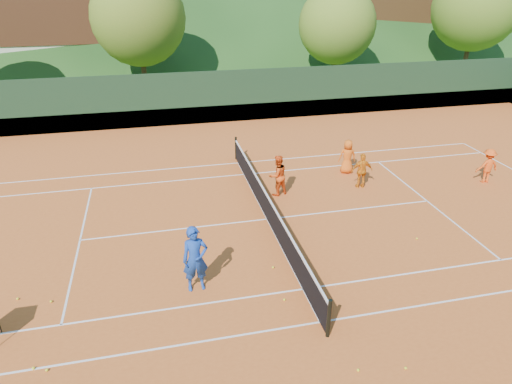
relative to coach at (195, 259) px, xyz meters
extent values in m
plane|color=#2E5119|center=(2.89, 3.40, -0.99)|extent=(400.00, 400.00, 0.00)
cube|color=#BC541E|center=(2.89, 3.40, -0.98)|extent=(40.00, 24.00, 0.02)
imported|color=#183F9C|center=(0.00, 0.00, 0.00)|extent=(0.74, 0.52, 1.95)
imported|color=#EB4F14|center=(3.78, 5.28, -0.15)|extent=(0.96, 0.86, 1.64)
imported|color=orange|center=(7.30, 5.15, -0.24)|extent=(0.90, 0.45, 1.48)
imported|color=orange|center=(7.33, 6.71, -0.22)|extent=(0.82, 0.62, 1.51)
imported|color=#F35315|center=(12.63, 4.48, -0.24)|extent=(0.96, 0.56, 1.47)
sphere|color=yellow|center=(-3.59, -2.22, -0.94)|extent=(0.07, 0.07, 0.07)
sphere|color=yellow|center=(3.32, 0.64, -0.94)|extent=(0.07, 0.07, 0.07)
sphere|color=yellow|center=(2.32, 0.43, -0.94)|extent=(0.07, 0.07, 0.07)
sphere|color=yellow|center=(4.22, -3.95, -0.94)|extent=(0.07, 0.07, 0.07)
sphere|color=yellow|center=(-0.21, 1.30, -0.94)|extent=(0.07, 0.07, 0.07)
sphere|color=yellow|center=(-4.80, 0.58, -0.94)|extent=(0.07, 0.07, 0.07)
sphere|color=yellow|center=(3.16, -3.77, -0.94)|extent=(0.07, 0.07, 0.07)
sphere|color=yellow|center=(2.24, -1.08, -0.94)|extent=(0.07, 0.07, 0.07)
sphere|color=yellow|center=(7.40, 0.94, -0.94)|extent=(0.07, 0.07, 0.07)
sphere|color=yellow|center=(-3.90, 0.26, -0.94)|extent=(0.07, 0.07, 0.07)
sphere|color=yellow|center=(-3.89, -2.09, -0.94)|extent=(0.07, 0.07, 0.07)
cube|color=silver|center=(2.89, -2.09, -0.97)|extent=(23.77, 0.06, 0.00)
cube|color=white|center=(2.89, 8.88, -0.97)|extent=(23.77, 0.06, 0.00)
cube|color=white|center=(2.89, -0.72, -0.97)|extent=(23.77, 0.06, 0.00)
cube|color=white|center=(2.89, 7.51, -0.97)|extent=(23.77, 0.06, 0.00)
cube|color=silver|center=(-3.51, 3.40, -0.97)|extent=(0.06, 8.23, 0.00)
cube|color=silver|center=(9.29, 3.40, -0.97)|extent=(0.06, 8.23, 0.00)
cube|color=white|center=(2.89, 3.40, -0.97)|extent=(12.80, 0.06, 0.00)
cube|color=white|center=(2.89, 3.40, -0.97)|extent=(0.06, 10.97, 0.00)
cube|color=black|center=(2.89, 3.40, -0.52)|extent=(0.03, 11.97, 0.90)
cube|color=white|center=(2.89, 3.40, -0.05)|extent=(0.05, 11.97, 0.06)
cylinder|color=black|center=(2.89, -2.59, -0.42)|extent=(0.10, 0.10, 1.10)
cylinder|color=black|center=(2.89, 9.38, -0.42)|extent=(0.10, 0.10, 1.10)
cube|color=black|center=(2.89, 15.40, 0.53)|extent=(40.00, 0.05, 3.00)
cube|color=#1A5E26|center=(2.89, 15.40, -0.47)|extent=(40.40, 0.05, 1.00)
cube|color=beige|center=(-7.11, 33.40, 0.45)|extent=(12.00, 9.00, 2.88)
cube|color=#3B1E10|center=(-7.11, 33.40, 4.13)|extent=(12.24, 9.18, 4.48)
cube|color=beige|center=(8.89, 37.40, 0.27)|extent=(11.00, 8.00, 2.52)
cube|color=#37210F|center=(8.89, 37.40, 3.49)|extent=(11.22, 8.16, 3.92)
cube|color=beige|center=(22.89, 33.40, 0.36)|extent=(10.00, 8.00, 2.70)
cube|color=#3A2210|center=(22.89, 33.40, 3.81)|extent=(10.20, 8.16, 4.20)
cylinder|color=#41291A|center=(-1.11, 23.40, 0.45)|extent=(0.36, 0.36, 2.88)
sphere|color=#486D1D|center=(-1.11, 23.40, 4.21)|extent=(6.40, 6.40, 6.40)
cylinder|color=#422A1A|center=(12.89, 22.40, 0.27)|extent=(0.36, 0.36, 2.52)
sphere|color=#47751F|center=(12.89, 22.40, 3.56)|extent=(5.60, 5.60, 5.60)
cylinder|color=#412B1A|center=(24.89, 23.40, 0.54)|extent=(0.36, 0.36, 3.06)
sphere|color=#45721E|center=(24.89, 23.40, 4.53)|extent=(6.80, 6.80, 6.80)
camera|label=1|loc=(-0.71, -10.46, 7.05)|focal=32.00mm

